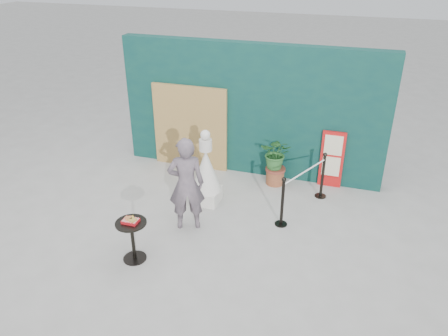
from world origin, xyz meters
TOP-DOWN VIEW (x-y plane):
  - ground at (0.00, 0.00)m, footprint 60.00×60.00m
  - back_wall at (0.00, 3.15)m, footprint 6.00×0.30m
  - bamboo_fence at (-1.40, 2.94)m, footprint 1.80×0.08m
  - woman at (-0.51, 0.52)m, footprint 0.79×0.67m
  - menu_board at (1.90, 2.95)m, footprint 0.50×0.07m
  - statue at (-0.47, 1.48)m, footprint 0.63×0.63m
  - cafe_table at (-1.01, -0.67)m, footprint 0.52×0.52m
  - food_basket at (-1.01, -0.67)m, footprint 0.26×0.19m
  - planter at (0.73, 2.68)m, footprint 0.66×0.57m
  - stanchion_barrier at (1.48, 1.77)m, footprint 0.84×1.54m

SIDE VIEW (x-z plane):
  - ground at x=0.00m, z-range 0.00..0.00m
  - stanchion_barrier at x=1.48m, z-range -0.02..1.01m
  - cafe_table at x=-1.01m, z-range 0.12..0.87m
  - planter at x=0.73m, z-range 0.09..1.21m
  - menu_board at x=1.90m, z-range 0.00..1.30m
  - statue at x=-0.47m, z-range -0.15..1.46m
  - food_basket at x=-1.01m, z-range 0.73..0.84m
  - woman at x=-0.51m, z-range 0.00..1.84m
  - bamboo_fence at x=-1.40m, z-range 0.00..2.00m
  - back_wall at x=0.00m, z-range 0.00..3.00m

